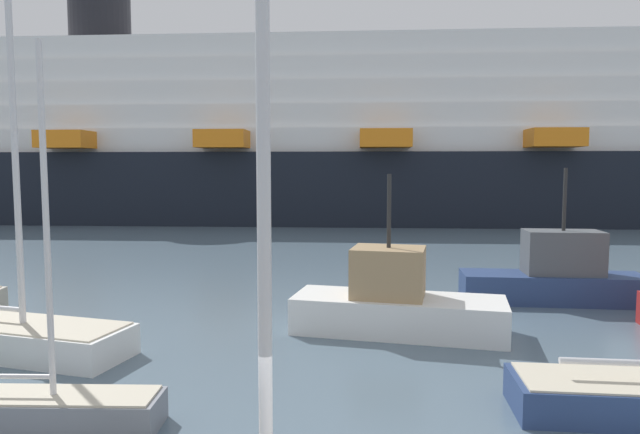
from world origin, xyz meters
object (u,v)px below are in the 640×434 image
fishing_boat_0 (556,276)px  cruise_ship (310,145)px  sailboat_0 (7,332)px  sailboat_6 (34,406)px  fishing_boat_2 (396,304)px

fishing_boat_0 → cruise_ship: size_ratio=0.06×
fishing_boat_0 → sailboat_0: bearing=-155.5°
fishing_boat_0 → cruise_ship: (-8.68, 31.56, 5.74)m
sailboat_0 → cruise_ship: size_ratio=0.09×
sailboat_0 → cruise_ship: 37.81m
sailboat_0 → sailboat_6: (2.70, -4.06, -0.12)m
sailboat_6 → fishing_boat_0: size_ratio=1.08×
sailboat_0 → fishing_boat_2: size_ratio=1.61×
sailboat_0 → sailboat_6: 4.87m
sailboat_6 → fishing_boat_2: 9.12m
fishing_boat_0 → fishing_boat_2: fishing_boat_0 is taller
sailboat_6 → fishing_boat_2: sailboat_6 is taller
cruise_ship → sailboat_6: bearing=-92.0°
fishing_boat_2 → cruise_ship: cruise_ship is taller
fishing_boat_0 → cruise_ship: cruise_ship is taller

